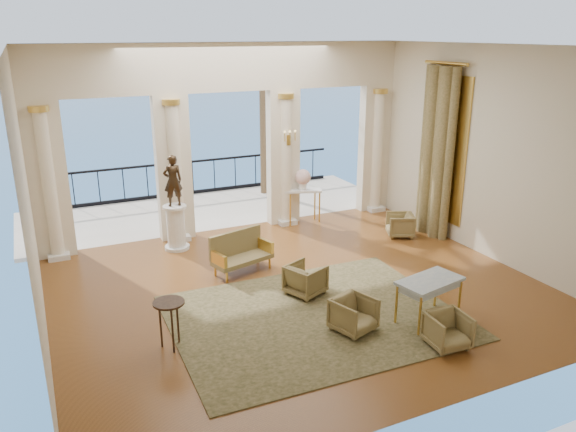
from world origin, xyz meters
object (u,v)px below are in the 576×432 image
console_table (303,195)px  pedestal (176,228)px  statue (173,181)px  armchair_d (306,278)px  armchair_c (400,224)px  armchair_a (354,313)px  settee (240,252)px  game_table (430,284)px  armchair_b (448,329)px  side_table (169,308)px

console_table → pedestal: bearing=-151.6°
pedestal → statue: 1.11m
armchair_d → console_table: (1.80, 3.75, 0.41)m
armchair_c → armchair_a: bearing=-19.2°
armchair_c → pedestal: 5.31m
armchair_c → armchair_d: 3.95m
armchair_a → pedestal: size_ratio=0.63×
armchair_c → settee: (-4.22, -0.31, 0.10)m
settee → console_table: 3.38m
game_table → console_table: size_ratio=1.21×
game_table → pedestal: pedestal is taller
armchair_b → game_table: (0.25, 0.80, 0.38)m
armchair_c → game_table: size_ratio=0.51×
settee → armchair_c: bearing=-11.4°
settee → console_table: bearing=25.4°
pedestal → side_table: pedestal is taller
armchair_a → armchair_c: armchair_a is taller
settee → pedestal: pedestal is taller
settee → statue: 2.31m
settee → side_table: size_ratio=1.71×
armchair_c → pedestal: (-5.10, 1.46, 0.18)m
armchair_a → pedestal: bearing=90.9°
game_table → pedestal: size_ratio=1.19×
armchair_a → settee: bearing=86.7°
console_table → armchair_a: bearing=-86.5°
armchair_a → game_table: (1.33, -0.24, 0.37)m
armchair_a → statue: 5.33m
console_table → side_table: 6.44m
game_table → armchair_c: bearing=48.9°
armchair_b → console_table: 6.39m
statue → side_table: statue is taller
pedestal → side_table: (-1.14, -4.12, 0.19)m
game_table → statue: size_ratio=1.06×
settee → side_table: 3.10m
armchair_d → pedestal: size_ratio=0.63×
armchair_b → pedestal: 6.55m
armchair_a → game_table: bearing=-28.9°
side_table → settee: bearing=49.3°
armchair_a → console_table: (1.70, 5.31, 0.42)m
armchair_b → console_table: size_ratio=0.61×
armchair_d → side_table: side_table is taller
armchair_a → armchair_c: (3.38, 3.41, -0.01)m
armchair_a → armchair_c: bearing=26.7°
armchair_b → side_table: (-3.94, 1.80, 0.37)m
side_table → armchair_b: bearing=-24.6°
statue → side_table: (-1.14, -4.12, -0.92)m
armchair_d → game_table: size_ratio=0.53×
armchair_b → console_table: console_table is taller
game_table → console_table: bearing=74.5°
armchair_b → armchair_d: armchair_d is taller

